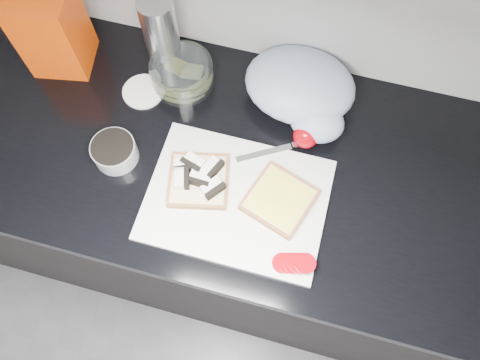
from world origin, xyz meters
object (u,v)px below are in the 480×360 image
(steel_canister, at_px, (161,34))
(bread_bag, at_px, (52,30))
(glass_bowl, at_px, (182,74))
(cutting_board, at_px, (237,200))

(steel_canister, bearing_deg, bread_bag, -165.66)
(glass_bowl, xyz_separation_m, steel_canister, (-0.06, 0.05, 0.07))
(cutting_board, distance_m, bread_bag, 0.60)
(cutting_board, xyz_separation_m, glass_bowl, (-0.22, 0.28, 0.03))
(cutting_board, distance_m, steel_canister, 0.44)
(glass_bowl, distance_m, bread_bag, 0.32)
(glass_bowl, relative_size, steel_canister, 0.77)
(glass_bowl, xyz_separation_m, bread_bag, (-0.31, -0.01, 0.08))
(cutting_board, bearing_deg, steel_canister, 130.09)
(glass_bowl, height_order, steel_canister, steel_canister)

